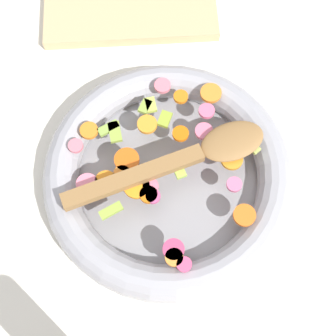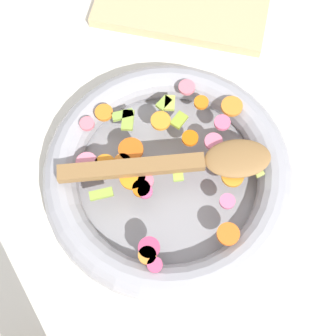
{
  "view_description": "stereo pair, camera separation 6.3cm",
  "coord_description": "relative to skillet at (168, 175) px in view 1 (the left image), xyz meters",
  "views": [
    {
      "loc": [
        0.01,
        0.23,
        0.64
      ],
      "look_at": [
        0.0,
        0.0,
        0.05
      ],
      "focal_mm": 50.0,
      "sensor_mm": 36.0,
      "label": 1
    },
    {
      "loc": [
        -0.05,
        0.22,
        0.64
      ],
      "look_at": [
        0.0,
        0.0,
        0.05
      ],
      "focal_mm": 50.0,
      "sensor_mm": 36.0,
      "label": 2
    }
  ],
  "objects": [
    {
      "name": "ground_plane",
      "position": [
        0.0,
        0.0,
        -0.02
      ],
      "size": [
        4.0,
        4.0,
        0.0
      ],
      "primitive_type": "plane",
      "color": "silver"
    },
    {
      "name": "skillet",
      "position": [
        0.0,
        0.0,
        0.0
      ],
      "size": [
        0.35,
        0.35,
        0.05
      ],
      "color": "gray",
      "rests_on": "ground_plane"
    },
    {
      "name": "chopped_vegetables",
      "position": [
        0.01,
        -0.01,
        0.03
      ],
      "size": [
        0.27,
        0.29,
        0.01
      ],
      "color": "orange",
      "rests_on": "skillet"
    },
    {
      "name": "wooden_spoon",
      "position": [
        -0.03,
        -0.01,
        0.04
      ],
      "size": [
        0.28,
        0.12,
        0.01
      ],
      "color": "olive",
      "rests_on": "chopped_vegetables"
    }
  ]
}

